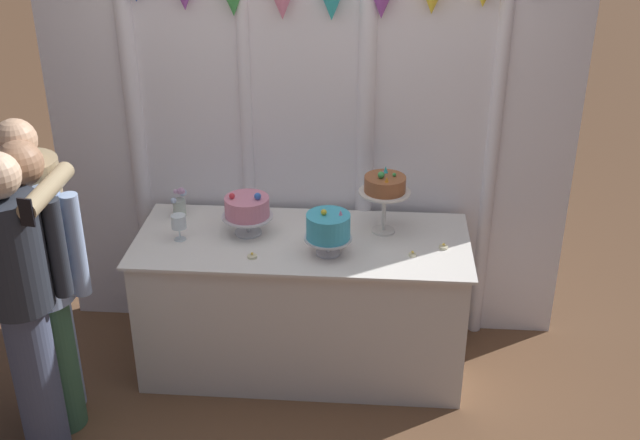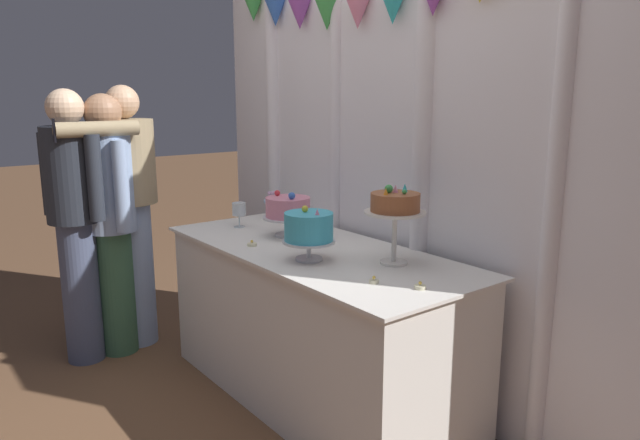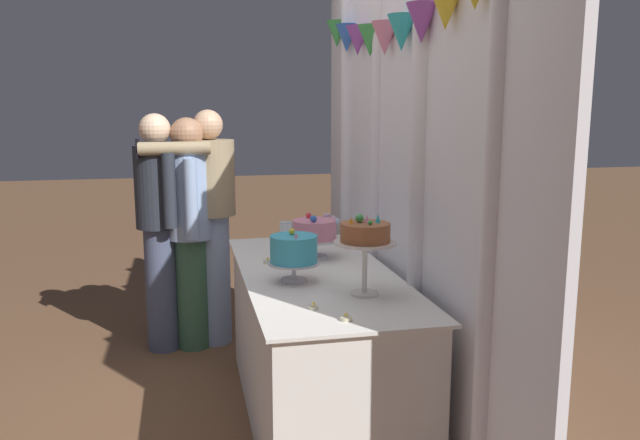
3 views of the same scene
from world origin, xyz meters
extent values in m
plane|color=brown|center=(0.00, 0.00, 0.00)|extent=(24.00, 24.00, 0.00)
cube|color=white|center=(0.00, 0.54, 1.20)|extent=(2.93, 0.04, 2.41)
cylinder|color=white|center=(-0.97, 0.51, 1.20)|extent=(0.10, 0.10, 2.41)
cylinder|color=white|center=(-0.34, 0.51, 1.20)|extent=(0.07, 0.07, 2.41)
cylinder|color=white|center=(0.32, 0.51, 1.20)|extent=(0.10, 0.10, 2.41)
cylinder|color=white|center=(1.01, 0.51, 1.20)|extent=(0.07, 0.07, 2.41)
cone|color=green|center=(-1.14, 0.48, 2.09)|extent=(0.14, 0.14, 0.17)
cone|color=blue|center=(-0.88, 0.48, 2.04)|extent=(0.14, 0.14, 0.17)
cone|color=purple|center=(-0.63, 0.48, 2.00)|extent=(0.14, 0.14, 0.17)
cone|color=green|center=(-0.38, 0.48, 1.97)|extent=(0.14, 0.14, 0.17)
cone|color=pink|center=(-0.13, 0.48, 1.96)|extent=(0.14, 0.14, 0.17)
cone|color=#2DB2B7|center=(0.13, 0.48, 1.96)|extent=(0.14, 0.14, 0.17)
cone|color=purple|center=(0.38, 0.48, 1.97)|extent=(0.14, 0.14, 0.17)
cone|color=yellow|center=(0.63, 0.48, 2.00)|extent=(0.14, 0.14, 0.17)
cube|color=white|center=(0.00, 0.10, 0.39)|extent=(1.73, 0.70, 0.78)
cube|color=white|center=(0.00, 0.10, 0.79)|extent=(1.78, 0.75, 0.01)
cylinder|color=silver|center=(-0.30, 0.15, 0.80)|extent=(0.15, 0.15, 0.01)
cylinder|color=silver|center=(-0.30, 0.15, 0.85)|extent=(0.02, 0.02, 0.09)
cylinder|color=silver|center=(-0.30, 0.15, 0.90)|extent=(0.27, 0.27, 0.01)
cylinder|color=pink|center=(-0.30, 0.15, 0.96)|extent=(0.24, 0.24, 0.10)
sphere|color=blue|center=(-0.23, 0.13, 1.03)|extent=(0.04, 0.04, 0.04)
sphere|color=#DB333D|center=(-0.37, 0.13, 1.03)|extent=(0.03, 0.03, 0.03)
cylinder|color=silver|center=(0.15, -0.04, 0.80)|extent=(0.13, 0.13, 0.01)
cylinder|color=silver|center=(0.15, -0.04, 0.85)|extent=(0.02, 0.02, 0.07)
cylinder|color=silver|center=(0.15, -0.04, 0.89)|extent=(0.25, 0.25, 0.01)
cylinder|color=#3DB2D1|center=(0.15, -0.04, 0.96)|extent=(0.22, 0.22, 0.13)
cone|color=pink|center=(0.21, -0.04, 1.04)|extent=(0.02, 0.02, 0.03)
sphere|color=yellow|center=(0.13, -0.05, 1.04)|extent=(0.03, 0.03, 0.03)
cylinder|color=silver|center=(0.43, 0.22, 0.80)|extent=(0.13, 0.13, 0.01)
cylinder|color=silver|center=(0.43, 0.22, 0.92)|extent=(0.02, 0.02, 0.22)
cylinder|color=silver|center=(0.43, 0.22, 1.03)|extent=(0.28, 0.28, 0.01)
cylinder|color=#995633|center=(0.43, 0.22, 1.08)|extent=(0.22, 0.22, 0.08)
sphere|color=green|center=(0.48, 0.23, 1.13)|extent=(0.02, 0.02, 0.02)
cone|color=#2DB2B7|center=(0.43, 0.28, 1.14)|extent=(0.03, 0.03, 0.04)
cone|color=pink|center=(0.42, 0.24, 1.14)|extent=(0.02, 0.02, 0.03)
sphere|color=green|center=(0.41, 0.20, 1.14)|extent=(0.04, 0.04, 0.04)
cone|color=orange|center=(0.44, 0.16, 1.14)|extent=(0.02, 0.02, 0.03)
cylinder|color=silver|center=(-0.65, 0.05, 0.80)|extent=(0.06, 0.06, 0.00)
cylinder|color=silver|center=(-0.65, 0.05, 0.83)|extent=(0.01, 0.01, 0.07)
cylinder|color=silver|center=(-0.65, 0.05, 0.90)|extent=(0.08, 0.08, 0.07)
cylinder|color=#B2C1B2|center=(-0.71, 0.33, 0.85)|extent=(0.07, 0.07, 0.10)
sphere|color=#CC9EC6|center=(-0.72, 0.31, 0.96)|extent=(0.03, 0.03, 0.03)
sphere|color=silver|center=(-0.73, 0.29, 0.91)|extent=(0.03, 0.03, 0.03)
sphere|color=#CC9EC6|center=(-0.69, 0.32, 0.96)|extent=(0.02, 0.02, 0.02)
sphere|color=#CC9EC6|center=(-0.68, 0.31, 0.96)|extent=(0.03, 0.03, 0.03)
sphere|color=silver|center=(-0.70, 0.37, 0.92)|extent=(0.04, 0.04, 0.04)
sphere|color=#CC9EC6|center=(-0.71, 0.35, 0.94)|extent=(0.04, 0.04, 0.04)
cylinder|color=beige|center=(-0.23, -0.12, 0.80)|extent=(0.05, 0.05, 0.01)
sphere|color=#F9CC4C|center=(-0.23, -0.12, 0.82)|extent=(0.01, 0.01, 0.01)
cylinder|color=beige|center=(0.58, -0.04, 0.80)|extent=(0.04, 0.04, 0.01)
sphere|color=#F9CC4C|center=(0.58, -0.04, 0.82)|extent=(0.01, 0.01, 0.01)
cylinder|color=beige|center=(0.74, 0.06, 0.80)|extent=(0.05, 0.05, 0.01)
sphere|color=#F9CC4C|center=(0.74, 0.06, 0.82)|extent=(0.01, 0.01, 0.01)
cylinder|color=#93ADD6|center=(-1.25, -0.37, 0.45)|extent=(0.25, 0.25, 0.90)
cylinder|color=#9E8966|center=(-1.25, -0.37, 1.15)|extent=(0.34, 0.34, 0.50)
sphere|color=tan|center=(-1.25, -0.37, 1.50)|extent=(0.20, 0.20, 0.20)
cube|color=#334284|center=(-1.25, -0.52, 1.18)|extent=(0.04, 0.01, 0.32)
cylinder|color=#9E8966|center=(-1.46, -0.37, 1.14)|extent=(0.08, 0.08, 0.44)
cylinder|color=#9E8966|center=(-1.03, -0.59, 1.36)|extent=(0.08, 0.44, 0.08)
cube|color=black|center=(-1.03, -0.81, 1.36)|extent=(0.06, 0.02, 0.12)
cylinder|color=#3D6B4C|center=(-1.18, -0.51, 0.38)|extent=(0.23, 0.23, 0.76)
cylinder|color=#93ADD6|center=(-1.18, -0.51, 1.05)|extent=(0.32, 0.32, 0.58)
sphere|color=#A37556|center=(-1.18, -0.51, 1.45)|extent=(0.21, 0.21, 0.21)
cylinder|color=#93ADD6|center=(-1.37, -0.52, 1.05)|extent=(0.08, 0.08, 0.51)
cylinder|color=#93ADD6|center=(-0.98, -0.50, 1.05)|extent=(0.08, 0.08, 0.51)
cylinder|color=#4C5675|center=(-1.18, -0.71, 0.42)|extent=(0.28, 0.28, 0.84)
cylinder|color=#282D38|center=(-1.18, -0.71, 1.11)|extent=(0.39, 0.39, 0.54)
sphere|color=beige|center=(-1.18, -0.71, 1.48)|extent=(0.20, 0.20, 0.20)
cylinder|color=#282D38|center=(-1.35, -0.79, 1.10)|extent=(0.08, 0.08, 0.47)
cylinder|color=#282D38|center=(-1.01, -0.63, 1.10)|extent=(0.08, 0.08, 0.47)
camera|label=1|loc=(0.38, -3.61, 2.78)|focal=44.63mm
camera|label=2|loc=(2.24, -1.60, 1.55)|focal=32.90mm
camera|label=3|loc=(3.03, -0.54, 1.62)|focal=35.47mm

